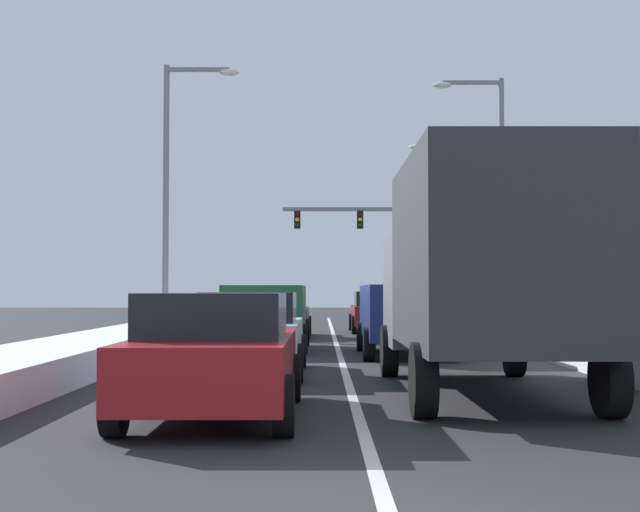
% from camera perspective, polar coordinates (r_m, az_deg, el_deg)
% --- Properties ---
extents(ground_plane, '(120.00, 120.00, 0.00)m').
position_cam_1_polar(ground_plane, '(22.85, 1.10, -6.05)').
color(ground_plane, '#28282B').
extents(lane_stripe_between_right_lane_and_center_lane, '(0.14, 48.19, 0.01)m').
position_cam_1_polar(lane_stripe_between_right_lane_and_center_lane, '(27.22, 0.91, -5.42)').
color(lane_stripe_between_right_lane_and_center_lane, silver).
rests_on(lane_stripe_between_right_lane_and_center_lane, ground).
extents(snow_bank_right_shoulder, '(1.70, 48.19, 0.79)m').
position_cam_1_polar(snow_bank_right_shoulder, '(27.80, 11.93, -4.50)').
color(snow_bank_right_shoulder, silver).
rests_on(snow_bank_right_shoulder, ground).
extents(snow_bank_left_shoulder, '(2.08, 48.19, 0.55)m').
position_cam_1_polar(snow_bank_left_shoulder, '(27.63, -10.19, -4.78)').
color(snow_bank_left_shoulder, silver).
rests_on(snow_bank_left_shoulder, ground).
extents(box_truck_right_lane_nearest, '(2.53, 7.20, 3.36)m').
position_cam_1_polar(box_truck_right_lane_nearest, '(13.63, 9.93, -0.63)').
color(box_truck_right_lane_nearest, slate).
rests_on(box_truck_right_lane_nearest, ground).
extents(suv_navy_right_lane_second, '(2.16, 4.90, 1.67)m').
position_cam_1_polar(suv_navy_right_lane_second, '(21.70, 5.28, -3.56)').
color(suv_navy_right_lane_second, navy).
rests_on(suv_navy_right_lane_second, ground).
extents(sedan_tan_right_lane_third, '(2.00, 4.50, 1.51)m').
position_cam_1_polar(sedan_tan_right_lane_third, '(28.18, 4.61, -3.76)').
color(sedan_tan_right_lane_third, '#937F60').
rests_on(sedan_tan_right_lane_third, ground).
extents(sedan_maroon_right_lane_fourth, '(2.00, 4.50, 1.51)m').
position_cam_1_polar(sedan_maroon_right_lane_fourth, '(33.95, 3.51, -3.49)').
color(sedan_maroon_right_lane_fourth, maroon).
rests_on(sedan_maroon_right_lane_fourth, ground).
extents(sedan_red_center_lane_nearest, '(2.00, 4.50, 1.51)m').
position_cam_1_polar(sedan_red_center_lane_nearest, '(11.21, -6.63, -6.14)').
color(sedan_red_center_lane_nearest, maroon).
rests_on(sedan_red_center_lane_nearest, ground).
extents(sedan_white_center_lane_second, '(2.00, 4.50, 1.51)m').
position_cam_1_polar(sedan_white_center_lane_second, '(16.76, -4.48, -4.83)').
color(sedan_white_center_lane_second, silver).
rests_on(sedan_white_center_lane_second, ground).
extents(suv_green_center_lane_third, '(2.16, 4.90, 1.67)m').
position_cam_1_polar(suv_green_center_lane_third, '(23.70, -3.43, -3.45)').
color(suv_green_center_lane_third, '#1E5633').
rests_on(suv_green_center_lane_third, ground).
extents(sedan_charcoal_center_lane_fourth, '(2.00, 4.50, 1.51)m').
position_cam_1_polar(sedan_charcoal_center_lane_fourth, '(30.35, -2.56, -3.65)').
color(sedan_charcoal_center_lane_fourth, '#38383D').
rests_on(sedan_charcoal_center_lane_fourth, ground).
extents(traffic_light_gantry, '(7.54, 0.47, 6.20)m').
position_cam_1_polar(traffic_light_gantry, '(49.25, 3.45, 1.26)').
color(traffic_light_gantry, slate).
rests_on(traffic_light_gantry, ground).
extents(street_lamp_right_near, '(2.66, 0.36, 9.48)m').
position_cam_1_polar(street_lamp_right_near, '(34.59, 10.70, 4.55)').
color(street_lamp_right_near, gray).
rests_on(street_lamp_right_near, ground).
extents(street_lamp_right_mid, '(2.66, 0.36, 8.56)m').
position_cam_1_polar(street_lamp_right_mid, '(43.13, 8.45, 2.56)').
color(street_lamp_right_mid, gray).
rests_on(street_lamp_right_mid, ground).
extents(street_lamp_left_mid, '(2.66, 0.36, 9.44)m').
position_cam_1_polar(street_lamp_left_mid, '(32.25, -9.15, 4.99)').
color(street_lamp_left_mid, gray).
rests_on(street_lamp_left_mid, ground).
extents(roadside_sign_right, '(3.20, 0.16, 5.50)m').
position_cam_1_polar(roadside_sign_right, '(34.73, 15.51, 1.99)').
color(roadside_sign_right, '#59595B').
rests_on(roadside_sign_right, ground).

